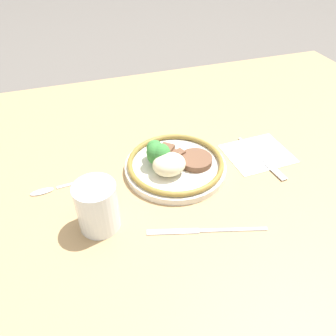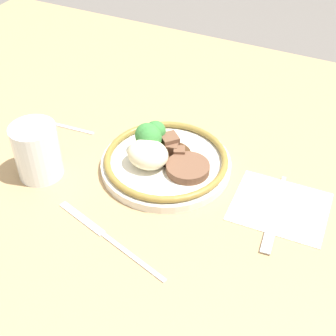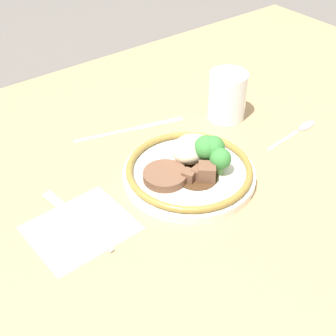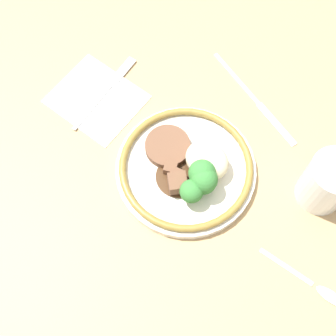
{
  "view_description": "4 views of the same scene",
  "coord_description": "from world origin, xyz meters",
  "px_view_note": "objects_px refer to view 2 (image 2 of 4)",
  "views": [
    {
      "loc": [
        0.2,
        0.56,
        0.53
      ],
      "look_at": [
        0.03,
        0.03,
        0.07
      ],
      "focal_mm": 35.0,
      "sensor_mm": 36.0,
      "label": 1
    },
    {
      "loc": [
        -0.29,
        0.59,
        0.59
      ],
      "look_at": [
        -0.01,
        0.03,
        0.06
      ],
      "focal_mm": 50.0,
      "sensor_mm": 36.0,
      "label": 2
    },
    {
      "loc": [
        -0.42,
        -0.47,
        0.57
      ],
      "look_at": [
        -0.03,
        0.03,
        0.06
      ],
      "focal_mm": 50.0,
      "sensor_mm": 36.0,
      "label": 3
    },
    {
      "loc": [
        0.17,
        -0.24,
        0.77
      ],
      "look_at": [
        -0.02,
        -0.01,
        0.07
      ],
      "focal_mm": 50.0,
      "sensor_mm": 36.0,
      "label": 4
    }
  ],
  "objects_px": {
    "knife": "(106,236)",
    "spoon": "(48,122)",
    "juice_glass": "(37,153)",
    "fork": "(273,220)",
    "plate": "(164,158)"
  },
  "relations": [
    {
      "from": "fork",
      "to": "juice_glass",
      "type": "bearing_deg",
      "value": -86.81
    },
    {
      "from": "knife",
      "to": "spoon",
      "type": "distance_m",
      "value": 0.34
    },
    {
      "from": "juice_glass",
      "to": "fork",
      "type": "bearing_deg",
      "value": -170.38
    },
    {
      "from": "plate",
      "to": "spoon",
      "type": "height_order",
      "value": "plate"
    },
    {
      "from": "plate",
      "to": "fork",
      "type": "bearing_deg",
      "value": 168.83
    },
    {
      "from": "knife",
      "to": "juice_glass",
      "type": "bearing_deg",
      "value": -7.13
    },
    {
      "from": "fork",
      "to": "knife",
      "type": "bearing_deg",
      "value": -63.29
    },
    {
      "from": "fork",
      "to": "knife",
      "type": "distance_m",
      "value": 0.27
    },
    {
      "from": "fork",
      "to": "knife",
      "type": "relative_size",
      "value": 0.8
    },
    {
      "from": "plate",
      "to": "spoon",
      "type": "distance_m",
      "value": 0.28
    },
    {
      "from": "juice_glass",
      "to": "knife",
      "type": "xyz_separation_m",
      "value": [
        -0.18,
        0.08,
        -0.05
      ]
    },
    {
      "from": "plate",
      "to": "knife",
      "type": "height_order",
      "value": "plate"
    },
    {
      "from": "juice_glass",
      "to": "spoon",
      "type": "relative_size",
      "value": 0.67
    },
    {
      "from": "juice_glass",
      "to": "knife",
      "type": "relative_size",
      "value": 0.45
    },
    {
      "from": "juice_glass",
      "to": "fork",
      "type": "height_order",
      "value": "juice_glass"
    }
  ]
}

